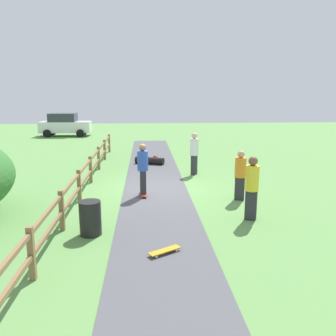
{
  "coord_description": "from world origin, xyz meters",
  "views": [
    {
      "loc": [
        -0.35,
        -12.99,
        3.61
      ],
      "look_at": [
        0.43,
        -0.72,
        1.0
      ],
      "focal_mm": 37.98,
      "sensor_mm": 36.0,
      "label": 1
    }
  ],
  "objects_px": {
    "trash_bin": "(90,218)",
    "skater_riding": "(143,167)",
    "skateboard_loose": "(165,251)",
    "parked_car_white": "(65,125)",
    "bystander_white": "(194,151)",
    "skater_fallen": "(150,160)",
    "bystander_orange": "(240,173)",
    "bystander_yellow": "(252,185)"
  },
  "relations": [
    {
      "from": "skateboard_loose",
      "to": "bystander_orange",
      "type": "height_order",
      "value": "bystander_orange"
    },
    {
      "from": "bystander_yellow",
      "to": "skater_riding",
      "type": "bearing_deg",
      "value": 140.31
    },
    {
      "from": "skater_riding",
      "to": "skater_fallen",
      "type": "xyz_separation_m",
      "value": [
        0.33,
        5.77,
        -0.86
      ]
    },
    {
      "from": "parked_car_white",
      "to": "bystander_yellow",
      "type": "bearing_deg",
      "value": -65.01
    },
    {
      "from": "skateboard_loose",
      "to": "bystander_orange",
      "type": "relative_size",
      "value": 0.46
    },
    {
      "from": "bystander_orange",
      "to": "parked_car_white",
      "type": "distance_m",
      "value": 21.53
    },
    {
      "from": "skater_riding",
      "to": "skateboard_loose",
      "type": "distance_m",
      "value": 4.82
    },
    {
      "from": "bystander_yellow",
      "to": "trash_bin",
      "type": "bearing_deg",
      "value": -169.39
    },
    {
      "from": "bystander_yellow",
      "to": "parked_car_white",
      "type": "bearing_deg",
      "value": 114.99
    },
    {
      "from": "skateboard_loose",
      "to": "bystander_white",
      "type": "height_order",
      "value": "bystander_white"
    },
    {
      "from": "parked_car_white",
      "to": "bystander_orange",
      "type": "bearing_deg",
      "value": -62.39
    },
    {
      "from": "trash_bin",
      "to": "bystander_orange",
      "type": "relative_size",
      "value": 0.52
    },
    {
      "from": "trash_bin",
      "to": "bystander_white",
      "type": "bearing_deg",
      "value": 61.67
    },
    {
      "from": "bystander_white",
      "to": "bystander_orange",
      "type": "bearing_deg",
      "value": -75.2
    },
    {
      "from": "bystander_white",
      "to": "bystander_yellow",
      "type": "distance_m",
      "value": 5.91
    },
    {
      "from": "bystander_white",
      "to": "bystander_yellow",
      "type": "height_order",
      "value": "bystander_white"
    },
    {
      "from": "skater_riding",
      "to": "parked_car_white",
      "type": "distance_m",
      "value": 19.6
    },
    {
      "from": "trash_bin",
      "to": "skater_riding",
      "type": "relative_size",
      "value": 0.48
    },
    {
      "from": "bystander_white",
      "to": "trash_bin",
      "type": "bearing_deg",
      "value": -118.33
    },
    {
      "from": "trash_bin",
      "to": "skater_fallen",
      "type": "relative_size",
      "value": 0.59
    },
    {
      "from": "trash_bin",
      "to": "bystander_yellow",
      "type": "distance_m",
      "value": 4.57
    },
    {
      "from": "trash_bin",
      "to": "bystander_orange",
      "type": "height_order",
      "value": "bystander_orange"
    },
    {
      "from": "skater_riding",
      "to": "bystander_orange",
      "type": "height_order",
      "value": "skater_riding"
    },
    {
      "from": "skater_riding",
      "to": "bystander_white",
      "type": "xyz_separation_m",
      "value": [
        2.26,
        3.26,
        -0.01
      ]
    },
    {
      "from": "bystander_orange",
      "to": "skater_fallen",
      "type": "bearing_deg",
      "value": 114.84
    },
    {
      "from": "bystander_yellow",
      "to": "bystander_orange",
      "type": "bearing_deg",
      "value": 84.61
    },
    {
      "from": "skateboard_loose",
      "to": "bystander_white",
      "type": "bearing_deg",
      "value": 77.58
    },
    {
      "from": "skater_riding",
      "to": "skateboard_loose",
      "type": "bearing_deg",
      "value": -83.77
    },
    {
      "from": "parked_car_white",
      "to": "bystander_white",
      "type": "bearing_deg",
      "value": -59.47
    },
    {
      "from": "trash_bin",
      "to": "skateboard_loose",
      "type": "xyz_separation_m",
      "value": [
        1.85,
        -1.27,
        -0.36
      ]
    },
    {
      "from": "skateboard_loose",
      "to": "parked_car_white",
      "type": "xyz_separation_m",
      "value": [
        -7.19,
        23.12,
        0.87
      ]
    },
    {
      "from": "skater_riding",
      "to": "trash_bin",
      "type": "bearing_deg",
      "value": -111.38
    },
    {
      "from": "skateboard_loose",
      "to": "skater_fallen",
      "type": "bearing_deg",
      "value": 91.02
    },
    {
      "from": "skateboard_loose",
      "to": "bystander_white",
      "type": "xyz_separation_m",
      "value": [
        1.75,
        7.96,
        0.97
      ]
    },
    {
      "from": "bystander_white",
      "to": "skater_fallen",
      "type": "bearing_deg",
      "value": 127.71
    },
    {
      "from": "skater_fallen",
      "to": "bystander_white",
      "type": "distance_m",
      "value": 3.28
    },
    {
      "from": "trash_bin",
      "to": "skateboard_loose",
      "type": "distance_m",
      "value": 2.28
    },
    {
      "from": "skater_fallen",
      "to": "bystander_orange",
      "type": "bearing_deg",
      "value": -65.16
    },
    {
      "from": "skateboard_loose",
      "to": "bystander_white",
      "type": "relative_size",
      "value": 0.41
    },
    {
      "from": "skater_fallen",
      "to": "skateboard_loose",
      "type": "height_order",
      "value": "skater_fallen"
    },
    {
      "from": "skateboard_loose",
      "to": "parked_car_white",
      "type": "relative_size",
      "value": 0.19
    },
    {
      "from": "skateboard_loose",
      "to": "bystander_yellow",
      "type": "distance_m",
      "value": 3.48
    }
  ]
}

